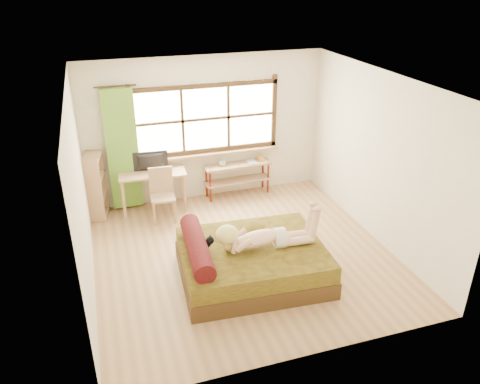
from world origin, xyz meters
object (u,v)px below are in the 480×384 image
object	(u,v)px
desk	(153,177)
chair	(162,191)
pipe_shelf	(238,172)
woman	(264,228)
kitten	(201,244)
bed	(249,261)
bookshelf	(96,186)

from	to	relation	value
desk	chair	size ratio (longest dim) A/B	1.31
desk	pipe_shelf	distance (m)	1.67
woman	pipe_shelf	xyz separation A→B (m)	(0.47, 2.71, -0.34)
kitten	pipe_shelf	distance (m)	2.90
woman	kitten	bearing A→B (deg)	174.01
bed	kitten	xyz separation A→B (m)	(-0.67, 0.10, 0.35)
desk	bookshelf	world-z (taller)	bookshelf
bookshelf	bed	bearing A→B (deg)	-41.51
bed	desk	world-z (taller)	bed
chair	pipe_shelf	size ratio (longest dim) A/B	0.71
bookshelf	kitten	bearing A→B (deg)	-51.20
bed	bookshelf	distance (m)	3.26
kitten	bookshelf	size ratio (longest dim) A/B	0.26
bed	chair	world-z (taller)	chair
kitten	desk	bearing A→B (deg)	101.24
bed	pipe_shelf	distance (m)	2.75
bed	pipe_shelf	size ratio (longest dim) A/B	1.63
desk	bookshelf	distance (m)	0.99
kitten	pipe_shelf	bearing A→B (deg)	66.13
kitten	desk	size ratio (longest dim) A/B	0.25
chair	bed	bearing A→B (deg)	-64.04
pipe_shelf	bookshelf	world-z (taller)	bookshelf
bed	bookshelf	bearing A→B (deg)	131.45
bed	chair	size ratio (longest dim) A/B	2.30
woman	kitten	distance (m)	0.90
chair	bookshelf	distance (m)	1.17
bookshelf	pipe_shelf	bearing A→B (deg)	12.81
woman	bookshelf	size ratio (longest dim) A/B	1.21
woman	desk	size ratio (longest dim) A/B	1.17
bed	pipe_shelf	xyz separation A→B (m)	(0.67, 2.66, 0.20)
desk	chair	distance (m)	0.40
desk	chair	bearing A→B (deg)	-70.01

